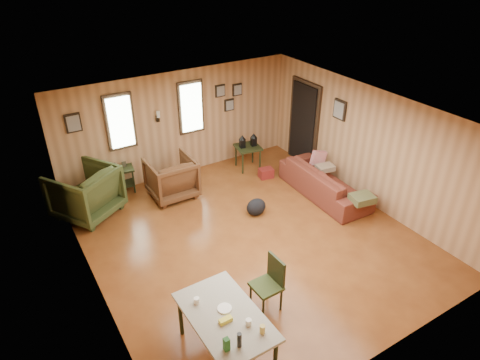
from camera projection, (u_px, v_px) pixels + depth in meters
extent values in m
cube|color=brown|center=(251.00, 239.00, 7.90)|extent=(5.50, 6.00, 0.02)
cube|color=#997C5B|center=(253.00, 116.00, 6.69)|extent=(5.50, 6.00, 0.02)
cube|color=tan|center=(179.00, 124.00, 9.52)|extent=(5.50, 0.02, 2.40)
cube|color=tan|center=(390.00, 291.00, 5.08)|extent=(5.50, 0.02, 2.40)
cube|color=tan|center=(89.00, 234.00, 6.05)|extent=(0.02, 6.00, 2.40)
cube|color=tan|center=(368.00, 146.00, 8.55)|extent=(0.02, 6.00, 2.40)
cube|color=black|center=(120.00, 122.00, 8.73)|extent=(0.60, 0.05, 1.20)
cube|color=#E0F2D1|center=(121.00, 122.00, 8.70)|extent=(0.48, 0.04, 1.06)
cube|color=black|center=(191.00, 107.00, 9.45)|extent=(0.60, 0.05, 1.20)
cube|color=#E0F2D1|center=(192.00, 108.00, 9.42)|extent=(0.48, 0.04, 1.06)
cube|color=black|center=(158.00, 119.00, 9.12)|extent=(0.07, 0.05, 0.12)
cylinder|color=silver|center=(158.00, 114.00, 9.01)|extent=(0.07, 0.07, 0.14)
cube|color=black|center=(304.00, 124.00, 10.07)|extent=(0.06, 1.00, 2.05)
cube|color=black|center=(303.00, 124.00, 10.05)|extent=(0.04, 0.82, 1.90)
cube|color=black|center=(220.00, 91.00, 9.66)|extent=(0.24, 0.04, 0.28)
cube|color=#9E998C|center=(221.00, 91.00, 9.64)|extent=(0.19, 0.02, 0.22)
cube|color=black|center=(237.00, 90.00, 9.89)|extent=(0.24, 0.04, 0.28)
cube|color=#9E998C|center=(238.00, 90.00, 9.87)|extent=(0.19, 0.02, 0.22)
cube|color=black|center=(229.00, 105.00, 9.96)|extent=(0.24, 0.04, 0.28)
cube|color=#9E998C|center=(230.00, 105.00, 9.94)|extent=(0.19, 0.02, 0.22)
cube|color=black|center=(73.00, 123.00, 8.23)|extent=(0.30, 0.04, 0.38)
cube|color=#9E998C|center=(74.00, 123.00, 8.21)|extent=(0.24, 0.02, 0.31)
cube|color=black|center=(340.00, 110.00, 8.90)|extent=(0.04, 0.34, 0.42)
cube|color=#9E998C|center=(339.00, 110.00, 8.89)|extent=(0.02, 0.27, 0.34)
imported|color=maroon|center=(325.00, 177.00, 9.02)|extent=(0.72, 2.21, 0.86)
imported|color=#512F18|center=(171.00, 176.00, 8.96)|extent=(0.94, 0.88, 0.96)
imported|color=#37431E|center=(85.00, 190.00, 8.31)|extent=(1.46, 1.44, 1.12)
cube|color=black|center=(120.00, 168.00, 9.11)|extent=(0.62, 0.58, 0.04)
cube|color=black|center=(122.00, 183.00, 9.29)|extent=(0.57, 0.53, 0.03)
cylinder|color=black|center=(112.00, 186.00, 9.01)|extent=(0.05, 0.05, 0.54)
cylinder|color=black|center=(134.00, 182.00, 9.16)|extent=(0.05, 0.05, 0.54)
cylinder|color=black|center=(110.00, 177.00, 9.33)|extent=(0.05, 0.05, 0.54)
cylinder|color=black|center=(131.00, 173.00, 9.48)|extent=(0.05, 0.05, 0.54)
cube|color=#3B3727|center=(113.00, 166.00, 9.03)|extent=(0.10, 0.04, 0.13)
cube|color=#3B3727|center=(124.00, 164.00, 9.10)|extent=(0.09, 0.03, 0.12)
cube|color=black|center=(248.00, 147.00, 10.00)|extent=(0.63, 0.63, 0.04)
cylinder|color=black|center=(243.00, 163.00, 9.89)|extent=(0.05, 0.05, 0.55)
cylinder|color=black|center=(260.00, 160.00, 10.03)|extent=(0.05, 0.05, 0.55)
cylinder|color=black|center=(236.00, 155.00, 10.25)|extent=(0.05, 0.05, 0.55)
cylinder|color=black|center=(253.00, 152.00, 10.39)|extent=(0.05, 0.05, 0.55)
cube|color=black|center=(242.00, 143.00, 9.90)|extent=(0.14, 0.14, 0.20)
cone|color=black|center=(242.00, 137.00, 9.82)|extent=(0.19, 0.19, 0.11)
cube|color=black|center=(254.00, 142.00, 9.99)|extent=(0.14, 0.14, 0.20)
cone|color=black|center=(254.00, 136.00, 9.91)|extent=(0.19, 0.19, 0.11)
cube|color=maroon|center=(266.00, 173.00, 9.82)|extent=(0.35, 0.27, 0.22)
ellipsoid|color=black|center=(256.00, 207.00, 8.49)|extent=(0.49, 0.43, 0.35)
cube|color=#4B4D2B|center=(362.00, 198.00, 8.17)|extent=(0.49, 0.42, 0.14)
cube|color=#B61B29|center=(318.00, 158.00, 9.44)|extent=(0.40, 0.17, 0.39)
cube|color=gray|center=(325.00, 168.00, 9.28)|extent=(0.42, 0.35, 0.11)
cube|color=#9F9985|center=(225.00, 317.00, 5.39)|extent=(0.86, 1.42, 0.05)
cylinder|color=black|center=(275.00, 357.00, 5.29)|extent=(0.06, 0.06, 0.68)
cylinder|color=black|center=(181.00, 316.00, 5.85)|extent=(0.06, 0.06, 0.68)
cylinder|color=black|center=(225.00, 296.00, 6.18)|extent=(0.06, 0.06, 0.68)
cylinder|color=white|center=(249.00, 322.00, 5.23)|extent=(0.08, 0.08, 0.08)
cylinder|color=white|center=(197.00, 301.00, 5.54)|extent=(0.08, 0.08, 0.08)
cube|color=#246629|center=(227.00, 344.00, 4.90)|extent=(0.07, 0.07, 0.18)
cylinder|color=black|center=(239.00, 340.00, 4.93)|extent=(0.06, 0.06, 0.21)
cylinder|color=#D7BF55|center=(262.00, 329.00, 5.12)|extent=(0.07, 0.07, 0.11)
cylinder|color=white|center=(225.00, 308.00, 5.47)|extent=(0.19, 0.19, 0.02)
cube|color=yellow|center=(226.00, 320.00, 5.28)|extent=(0.17, 0.08, 0.06)
cube|color=#37431E|center=(266.00, 286.00, 6.23)|extent=(0.41, 0.41, 0.05)
cube|color=black|center=(276.00, 269.00, 6.19)|extent=(0.05, 0.38, 0.44)
cylinder|color=black|center=(263.00, 309.00, 6.15)|extent=(0.04, 0.04, 0.42)
cylinder|color=black|center=(281.00, 299.00, 6.30)|extent=(0.04, 0.04, 0.42)
cylinder|color=black|center=(251.00, 295.00, 6.38)|extent=(0.04, 0.04, 0.42)
cylinder|color=black|center=(268.00, 286.00, 6.53)|extent=(0.04, 0.04, 0.42)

